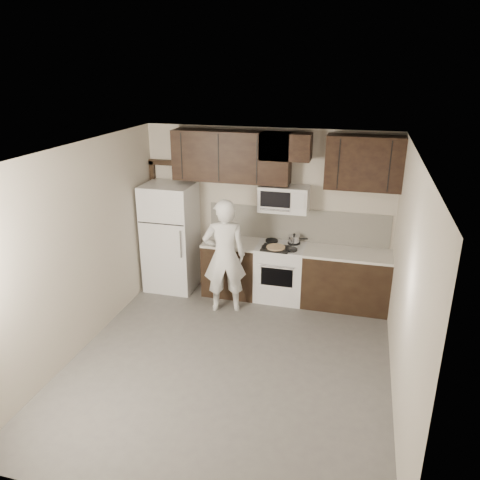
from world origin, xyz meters
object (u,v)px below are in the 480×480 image
at_px(refrigerator, 171,237).
at_px(stove, 280,272).
at_px(microwave, 284,199).
at_px(person, 225,256).

bearing_deg(refrigerator, stove, 1.51).
distance_m(microwave, person, 1.28).
xyz_separation_m(stove, microwave, (-0.00, 0.12, 1.19)).
distance_m(refrigerator, person, 1.22).
relative_size(refrigerator, person, 1.01).
distance_m(stove, person, 1.05).
xyz_separation_m(microwave, refrigerator, (-1.85, -0.17, -0.75)).
relative_size(microwave, person, 0.43).
xyz_separation_m(stove, refrigerator, (-1.85, -0.05, 0.44)).
bearing_deg(stove, microwave, 90.10).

